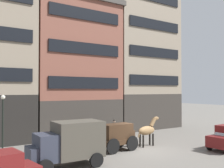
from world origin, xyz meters
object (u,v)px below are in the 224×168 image
at_px(delivery_truck_near, 69,142).
at_px(pedestrian_officer, 114,128).
at_px(streetlamp_curbside, 3,115).
at_px(cargo_wagon, 118,135).
at_px(draft_horse, 147,130).

relative_size(delivery_truck_near, pedestrian_officer, 2.47).
height_order(pedestrian_officer, streetlamp_curbside, streetlamp_curbside).
distance_m(cargo_wagon, streetlamp_curbside, 8.45).
xyz_separation_m(draft_horse, delivery_truck_near, (-7.72, -1.77, 0.15)).
bearing_deg(draft_horse, cargo_wagon, -179.94).
bearing_deg(streetlamp_curbside, draft_horse, -22.88).
bearing_deg(draft_horse, delivery_truck_near, -167.05).
bearing_deg(cargo_wagon, pedestrian_officer, 58.22).
distance_m(cargo_wagon, delivery_truck_near, 5.09).
height_order(draft_horse, delivery_truck_near, delivery_truck_near).
xyz_separation_m(draft_horse, pedestrian_officer, (-0.53, 3.90, -0.29)).
bearing_deg(delivery_truck_near, pedestrian_officer, 38.31).
distance_m(delivery_truck_near, pedestrian_officer, 9.17).
xyz_separation_m(draft_horse, streetlamp_curbside, (-10.09, 4.26, 1.40)).
height_order(cargo_wagon, draft_horse, draft_horse).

